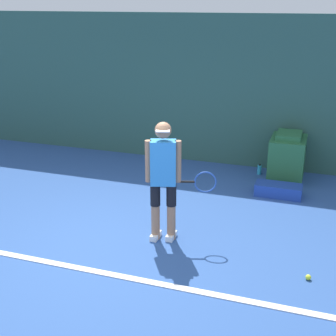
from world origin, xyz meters
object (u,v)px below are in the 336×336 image
Objects in this scene: tennis_ball at (308,277)px; equipment_bag at (278,190)px; water_bottle at (259,169)px; covered_chair at (287,157)px; tennis_player at (164,176)px.

tennis_ball is 2.57m from equipment_bag.
tennis_ball is 0.33× the size of water_bottle.
covered_chair is at bearing -8.19° from water_bottle.
water_bottle is at bearing 107.57° from tennis_ball.
covered_chair reaches higher than water_bottle.
tennis_player is at bearing -106.42° from water_bottle.
tennis_player is 2.61m from equipment_bag.
tennis_ball is 3.45m from covered_chair.
covered_chair is 4.36× the size of water_bottle.
tennis_player is at bearing -115.26° from covered_chair.
covered_chair reaches higher than tennis_ball.
tennis_ball is at bearing -72.43° from water_bottle.
equipment_bag is (1.35, 2.07, -0.84)m from tennis_player.
covered_chair is 0.94m from equipment_bag.
tennis_player is 1.89× the size of covered_chair.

